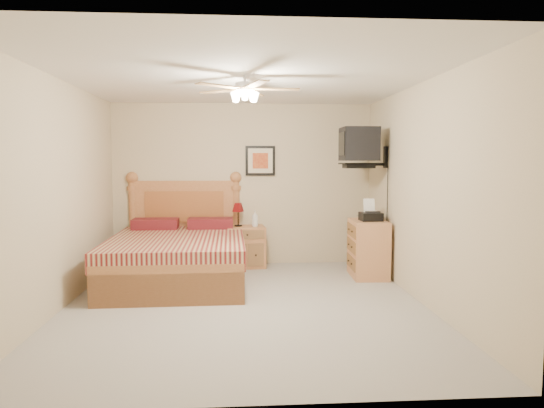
# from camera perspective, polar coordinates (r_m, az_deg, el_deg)

# --- Properties ---
(floor) EXTENTS (4.50, 4.50, 0.00)m
(floor) POSITION_cam_1_polar(r_m,az_deg,el_deg) (5.55, -3.13, -11.82)
(floor) COLOR #9A948B
(floor) RESTS_ON ground
(ceiling) EXTENTS (4.00, 4.50, 0.04)m
(ceiling) POSITION_cam_1_polar(r_m,az_deg,el_deg) (5.39, -3.26, 14.54)
(ceiling) COLOR white
(ceiling) RESTS_ON ground
(wall_back) EXTENTS (4.00, 0.04, 2.50)m
(wall_back) POSITION_cam_1_polar(r_m,az_deg,el_deg) (7.57, -3.43, 2.30)
(wall_back) COLOR #C6B592
(wall_back) RESTS_ON ground
(wall_front) EXTENTS (4.00, 0.04, 2.50)m
(wall_front) POSITION_cam_1_polar(r_m,az_deg,el_deg) (3.09, -2.60, -1.63)
(wall_front) COLOR #C6B592
(wall_front) RESTS_ON ground
(wall_left) EXTENTS (0.04, 4.50, 2.50)m
(wall_left) POSITION_cam_1_polar(r_m,az_deg,el_deg) (5.66, -23.87, 0.97)
(wall_left) COLOR #C6B592
(wall_left) RESTS_ON ground
(wall_right) EXTENTS (0.04, 4.50, 2.50)m
(wall_right) POSITION_cam_1_polar(r_m,az_deg,el_deg) (5.71, 17.30, 1.20)
(wall_right) COLOR #C6B592
(wall_right) RESTS_ON ground
(bed) EXTENTS (1.75, 2.28, 1.46)m
(bed) POSITION_cam_1_polar(r_m,az_deg,el_deg) (6.54, -11.09, -2.80)
(bed) COLOR #A66437
(bed) RESTS_ON ground
(nightstand) EXTENTS (0.62, 0.49, 0.63)m
(nightstand) POSITION_cam_1_polar(r_m,az_deg,el_deg) (7.43, -3.13, -5.03)
(nightstand) COLOR #B97342
(nightstand) RESTS_ON ground
(table_lamp) EXTENTS (0.25, 0.25, 0.36)m
(table_lamp) POSITION_cam_1_polar(r_m,az_deg,el_deg) (7.39, -4.01, -1.24)
(table_lamp) COLOR #600709
(table_lamp) RESTS_ON nightstand
(lotion_bottle) EXTENTS (0.11, 0.11, 0.25)m
(lotion_bottle) POSITION_cam_1_polar(r_m,az_deg,el_deg) (7.34, -2.02, -1.71)
(lotion_bottle) COLOR silver
(lotion_bottle) RESTS_ON nightstand
(framed_picture) EXTENTS (0.46, 0.04, 0.46)m
(framed_picture) POSITION_cam_1_polar(r_m,az_deg,el_deg) (7.55, -1.39, 5.11)
(framed_picture) COLOR black
(framed_picture) RESTS_ON wall_back
(dresser) EXTENTS (0.50, 0.69, 0.79)m
(dresser) POSITION_cam_1_polar(r_m,az_deg,el_deg) (6.91, 11.25, -5.17)
(dresser) COLOR #BC7745
(dresser) RESTS_ON ground
(fax_machine) EXTENTS (0.29, 0.31, 0.30)m
(fax_machine) POSITION_cam_1_polar(r_m,az_deg,el_deg) (6.79, 11.56, -0.69)
(fax_machine) COLOR black
(fax_machine) RESTS_ON dresser
(magazine_lower) EXTENTS (0.21, 0.27, 0.02)m
(magazine_lower) POSITION_cam_1_polar(r_m,az_deg,el_deg) (7.04, 10.46, -1.60)
(magazine_lower) COLOR #B1A990
(magazine_lower) RESTS_ON dresser
(magazine_upper) EXTENTS (0.28, 0.31, 0.02)m
(magazine_upper) POSITION_cam_1_polar(r_m,az_deg,el_deg) (7.06, 10.58, -1.42)
(magazine_upper) COLOR tan
(magazine_upper) RESTS_ON magazine_lower
(wall_tv) EXTENTS (0.56, 0.46, 0.58)m
(wall_tv) POSITION_cam_1_polar(r_m,az_deg,el_deg) (6.90, 11.41, 6.60)
(wall_tv) COLOR black
(wall_tv) RESTS_ON wall_right
(ceiling_fan) EXTENTS (1.14, 1.14, 0.28)m
(ceiling_fan) POSITION_cam_1_polar(r_m,az_deg,el_deg) (5.17, -3.22, 13.38)
(ceiling_fan) COLOR white
(ceiling_fan) RESTS_ON ceiling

